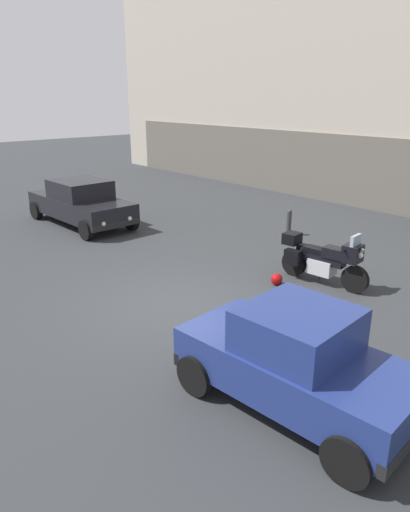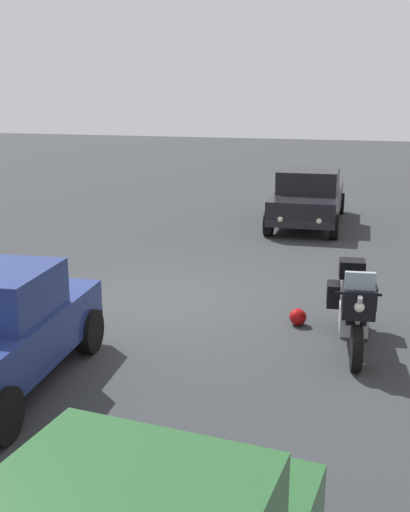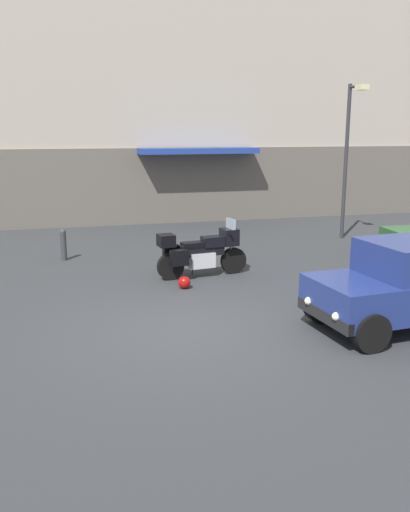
{
  "view_description": "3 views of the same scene",
  "coord_description": "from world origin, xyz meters",
  "px_view_note": "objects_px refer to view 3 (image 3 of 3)",
  "views": [
    {
      "loc": [
        7.34,
        -5.58,
        4.32
      ],
      "look_at": [
        0.03,
        0.76,
        0.99
      ],
      "focal_mm": 33.06,
      "sensor_mm": 36.0,
      "label": 1
    },
    {
      "loc": [
        10.24,
        3.82,
        3.68
      ],
      "look_at": [
        0.21,
        0.88,
        0.95
      ],
      "focal_mm": 44.37,
      "sensor_mm": 36.0,
      "label": 2
    },
    {
      "loc": [
        -2.01,
        -8.79,
        3.43
      ],
      "look_at": [
        0.55,
        0.71,
        1.16
      ],
      "focal_mm": 38.2,
      "sensor_mm": 36.0,
      "label": 3
    }
  ],
  "objects_px": {
    "motorcycle": "(201,251)",
    "bollard_curbside": "(63,244)",
    "car_compact_side": "(406,286)",
    "helmet": "(184,282)",
    "streetlamp_curbside": "(349,147)"
  },
  "relations": [
    {
      "from": "motorcycle",
      "to": "bollard_curbside",
      "type": "bearing_deg",
      "value": 133.81
    },
    {
      "from": "motorcycle",
      "to": "car_compact_side",
      "type": "height_order",
      "value": "car_compact_side"
    },
    {
      "from": "helmet",
      "to": "bollard_curbside",
      "type": "xyz_separation_m",
      "value": [
        -2.53,
        3.49,
        0.31
      ]
    },
    {
      "from": "streetlamp_curbside",
      "to": "helmet",
      "type": "bearing_deg",
      "value": -146.26
    },
    {
      "from": "car_compact_side",
      "to": "bollard_curbside",
      "type": "height_order",
      "value": "car_compact_side"
    },
    {
      "from": "streetlamp_curbside",
      "to": "bollard_curbside",
      "type": "relative_size",
      "value": 5.64
    },
    {
      "from": "motorcycle",
      "to": "helmet",
      "type": "distance_m",
      "value": 1.19
    },
    {
      "from": "helmet",
      "to": "bollard_curbside",
      "type": "bearing_deg",
      "value": 125.94
    },
    {
      "from": "streetlamp_curbside",
      "to": "car_compact_side",
      "type": "bearing_deg",
      "value": -111.81
    },
    {
      "from": "car_compact_side",
      "to": "streetlamp_curbside",
      "type": "distance_m",
      "value": 8.43
    },
    {
      "from": "helmet",
      "to": "car_compact_side",
      "type": "height_order",
      "value": "car_compact_side"
    },
    {
      "from": "helmet",
      "to": "bollard_curbside",
      "type": "distance_m",
      "value": 4.33
    },
    {
      "from": "helmet",
      "to": "car_compact_side",
      "type": "bearing_deg",
      "value": -46.28
    },
    {
      "from": "helmet",
      "to": "streetlamp_curbside",
      "type": "xyz_separation_m",
      "value": [
        6.26,
        4.18,
        2.79
      ]
    },
    {
      "from": "helmet",
      "to": "bollard_curbside",
      "type": "height_order",
      "value": "bollard_curbside"
    }
  ]
}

